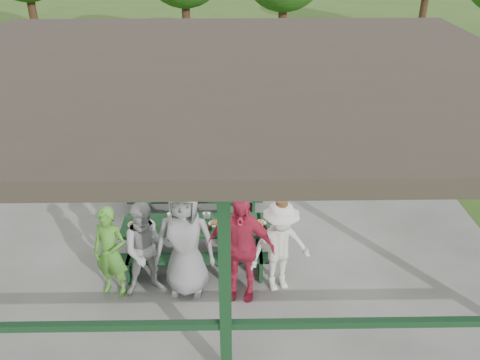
{
  "coord_description": "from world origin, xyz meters",
  "views": [
    {
      "loc": [
        0.1,
        -8.65,
        5.63
      ],
      "look_at": [
        0.24,
        -0.3,
        1.24
      ],
      "focal_mm": 38.0,
      "sensor_mm": 36.0,
      "label": 1
    }
  ],
  "objects_px": {
    "contestant_grey_mid": "(185,241)",
    "farm_trailer": "(131,86)",
    "contestant_red": "(240,247)",
    "contestant_grey_left": "(147,249)",
    "spectator_blue": "(146,140)",
    "picnic_table_near": "(197,237)",
    "contestant_green": "(111,252)",
    "spectator_lblue": "(217,156)",
    "contestant_white_fedora": "(280,247)",
    "pickup_truck": "(247,82)",
    "spectator_grey": "(299,153)",
    "picnic_table_far": "(197,184)"
  },
  "relations": [
    {
      "from": "picnic_table_far",
      "to": "farm_trailer",
      "type": "relative_size",
      "value": 0.64
    },
    {
      "from": "farm_trailer",
      "to": "contestant_red",
      "type": "bearing_deg",
      "value": -82.58
    },
    {
      "from": "spectator_lblue",
      "to": "spectator_grey",
      "type": "height_order",
      "value": "same"
    },
    {
      "from": "contestant_green",
      "to": "contestant_white_fedora",
      "type": "xyz_separation_m",
      "value": [
        2.69,
        0.07,
        0.02
      ]
    },
    {
      "from": "contestant_green",
      "to": "picnic_table_near",
      "type": "bearing_deg",
      "value": 51.74
    },
    {
      "from": "farm_trailer",
      "to": "picnic_table_far",
      "type": "bearing_deg",
      "value": -81.15
    },
    {
      "from": "picnic_table_far",
      "to": "spectator_grey",
      "type": "xyz_separation_m",
      "value": [
        2.26,
        0.85,
        0.3
      ]
    },
    {
      "from": "contestant_red",
      "to": "contestant_white_fedora",
      "type": "relative_size",
      "value": 1.11
    },
    {
      "from": "contestant_white_fedora",
      "to": "spectator_grey",
      "type": "bearing_deg",
      "value": 59.89
    },
    {
      "from": "spectator_blue",
      "to": "contestant_grey_left",
      "type": "bearing_deg",
      "value": 108.31
    },
    {
      "from": "spectator_lblue",
      "to": "farm_trailer",
      "type": "distance_m",
      "value": 6.35
    },
    {
      "from": "picnic_table_near",
      "to": "contestant_green",
      "type": "distance_m",
      "value": 1.59
    },
    {
      "from": "picnic_table_far",
      "to": "picnic_table_near",
      "type": "bearing_deg",
      "value": -86.74
    },
    {
      "from": "pickup_truck",
      "to": "contestant_white_fedora",
      "type": "bearing_deg",
      "value": -168.48
    },
    {
      "from": "contestant_grey_mid",
      "to": "farm_trailer",
      "type": "bearing_deg",
      "value": 107.9
    },
    {
      "from": "contestant_white_fedora",
      "to": "contestant_red",
      "type": "bearing_deg",
      "value": 175.0
    },
    {
      "from": "picnic_table_near",
      "to": "contestant_grey_mid",
      "type": "height_order",
      "value": "contestant_grey_mid"
    },
    {
      "from": "picnic_table_near",
      "to": "pickup_truck",
      "type": "xyz_separation_m",
      "value": [
        1.13,
        8.68,
        0.2
      ]
    },
    {
      "from": "contestant_green",
      "to": "pickup_truck",
      "type": "bearing_deg",
      "value": 93.91
    },
    {
      "from": "contestant_grey_mid",
      "to": "farm_trailer",
      "type": "height_order",
      "value": "contestant_grey_mid"
    },
    {
      "from": "contestant_grey_mid",
      "to": "spectator_blue",
      "type": "distance_m",
      "value": 4.39
    },
    {
      "from": "farm_trailer",
      "to": "picnic_table_near",
      "type": "bearing_deg",
      "value": -85.15
    },
    {
      "from": "contestant_white_fedora",
      "to": "spectator_blue",
      "type": "height_order",
      "value": "spectator_blue"
    },
    {
      "from": "picnic_table_near",
      "to": "contestant_red",
      "type": "xyz_separation_m",
      "value": [
        0.75,
        -0.94,
        0.45
      ]
    },
    {
      "from": "contestant_grey_mid",
      "to": "spectator_lblue",
      "type": "bearing_deg",
      "value": 86.13
    },
    {
      "from": "spectator_blue",
      "to": "farm_trailer",
      "type": "bearing_deg",
      "value": -66.29
    },
    {
      "from": "spectator_lblue",
      "to": "spectator_grey",
      "type": "bearing_deg",
      "value": 162.07
    },
    {
      "from": "spectator_grey",
      "to": "pickup_truck",
      "type": "height_order",
      "value": "spectator_grey"
    },
    {
      "from": "contestant_grey_left",
      "to": "contestant_grey_mid",
      "type": "relative_size",
      "value": 0.85
    },
    {
      "from": "contestant_grey_mid",
      "to": "spectator_grey",
      "type": "height_order",
      "value": "contestant_grey_mid"
    },
    {
      "from": "pickup_truck",
      "to": "farm_trailer",
      "type": "distance_m",
      "value": 3.73
    },
    {
      "from": "contestant_grey_mid",
      "to": "spectator_grey",
      "type": "distance_m",
      "value": 4.32
    },
    {
      "from": "contestant_grey_left",
      "to": "spectator_lblue",
      "type": "bearing_deg",
      "value": 59.46
    },
    {
      "from": "spectator_grey",
      "to": "spectator_lblue",
      "type": "bearing_deg",
      "value": 4.66
    },
    {
      "from": "spectator_blue",
      "to": "farm_trailer",
      "type": "relative_size",
      "value": 0.42
    },
    {
      "from": "spectator_blue",
      "to": "contestant_red",
      "type": "bearing_deg",
      "value": 125.7
    },
    {
      "from": "contestant_white_fedora",
      "to": "pickup_truck",
      "type": "bearing_deg",
      "value": 73.13
    },
    {
      "from": "spectator_blue",
      "to": "pickup_truck",
      "type": "height_order",
      "value": "spectator_blue"
    },
    {
      "from": "contestant_white_fedora",
      "to": "spectator_blue",
      "type": "bearing_deg",
      "value": 104.76
    },
    {
      "from": "picnic_table_near",
      "to": "contestant_grey_mid",
      "type": "xyz_separation_m",
      "value": [
        -0.12,
        -0.82,
        0.49
      ]
    },
    {
      "from": "contestant_green",
      "to": "contestant_red",
      "type": "xyz_separation_m",
      "value": [
        2.05,
        -0.08,
        0.13
      ]
    },
    {
      "from": "spectator_blue",
      "to": "spectator_grey",
      "type": "height_order",
      "value": "spectator_blue"
    },
    {
      "from": "contestant_white_fedora",
      "to": "contestant_grey_mid",
      "type": "bearing_deg",
      "value": 162.68
    },
    {
      "from": "contestant_white_fedora",
      "to": "farm_trailer",
      "type": "xyz_separation_m",
      "value": [
        -3.97,
        9.2,
        -0.19
      ]
    },
    {
      "from": "picnic_table_far",
      "to": "contestant_grey_mid",
      "type": "distance_m",
      "value": 2.86
    },
    {
      "from": "picnic_table_far",
      "to": "spectator_blue",
      "type": "xyz_separation_m",
      "value": [
        -1.23,
        1.4,
        0.41
      ]
    },
    {
      "from": "contestant_red",
      "to": "farm_trailer",
      "type": "xyz_separation_m",
      "value": [
        -3.34,
        9.35,
        -0.3
      ]
    },
    {
      "from": "contestant_green",
      "to": "pickup_truck",
      "type": "distance_m",
      "value": 9.84
    },
    {
      "from": "picnic_table_near",
      "to": "pickup_truck",
      "type": "relative_size",
      "value": 0.46
    },
    {
      "from": "farm_trailer",
      "to": "spectator_blue",
      "type": "bearing_deg",
      "value": -88.37
    }
  ]
}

